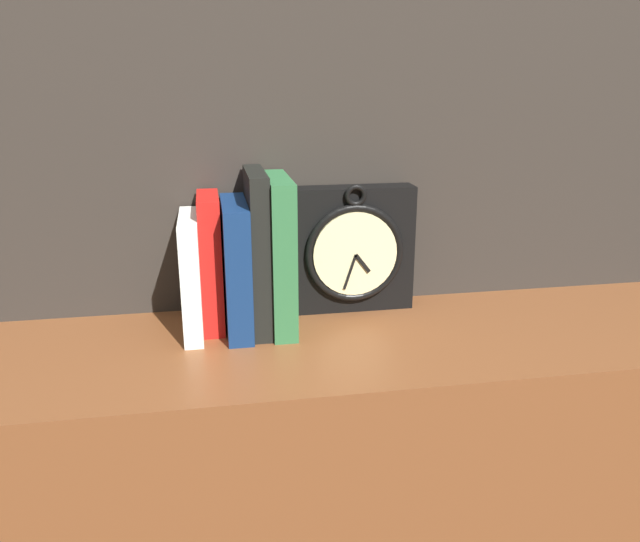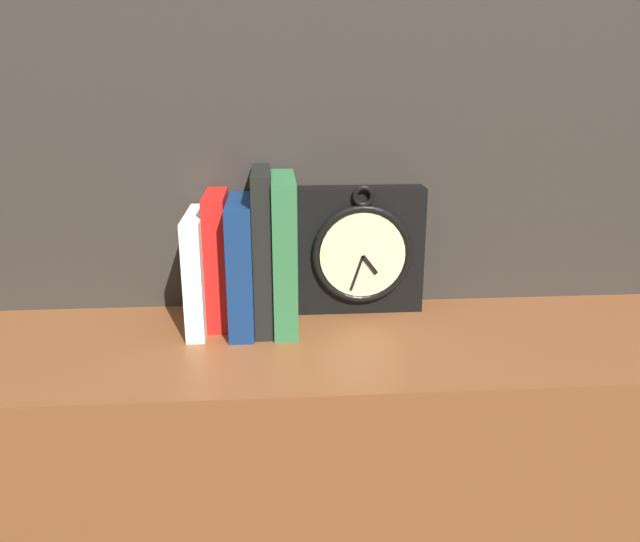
# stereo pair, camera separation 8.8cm
# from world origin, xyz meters

# --- Properties ---
(wall_back) EXTENTS (6.00, 0.05, 2.60)m
(wall_back) POSITION_xyz_m (0.00, 0.19, 1.30)
(wall_back) COLOR #2D2823
(wall_back) RESTS_ON ground_plane
(clock) EXTENTS (0.20, 0.06, 0.21)m
(clock) POSITION_xyz_m (0.07, 0.13, 0.97)
(clock) COLOR black
(clock) RESTS_ON bookshelf
(book_slot0_white) EXTENTS (0.03, 0.15, 0.18)m
(book_slot0_white) POSITION_xyz_m (-0.18, 0.08, 0.95)
(book_slot0_white) COLOR silver
(book_slot0_white) RESTS_ON bookshelf
(book_slot1_red) EXTENTS (0.03, 0.12, 0.20)m
(book_slot1_red) POSITION_xyz_m (-0.15, 0.10, 0.97)
(book_slot1_red) COLOR red
(book_slot1_red) RESTS_ON bookshelf
(book_slot2_navy) EXTENTS (0.04, 0.16, 0.20)m
(book_slot2_navy) POSITION_xyz_m (-0.11, 0.08, 0.96)
(book_slot2_navy) COLOR navy
(book_slot2_navy) RESTS_ON bookshelf
(book_slot3_black) EXTENTS (0.03, 0.15, 0.24)m
(book_slot3_black) POSITION_xyz_m (-0.08, 0.08, 0.99)
(book_slot3_black) COLOR black
(book_slot3_black) RESTS_ON bookshelf
(book_slot4_green) EXTENTS (0.04, 0.16, 0.23)m
(book_slot4_green) POSITION_xyz_m (-0.05, 0.08, 0.98)
(book_slot4_green) COLOR #2B673A
(book_slot4_green) RESTS_ON bookshelf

